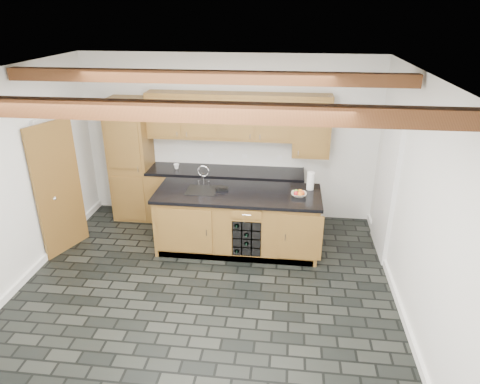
{
  "coord_description": "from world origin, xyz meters",
  "views": [
    {
      "loc": [
        1.02,
        -4.48,
        3.46
      ],
      "look_at": [
        0.39,
        0.8,
        1.15
      ],
      "focal_mm": 32.0,
      "sensor_mm": 36.0,
      "label": 1
    }
  ],
  "objects_px": {
    "island": "(238,220)",
    "fruit_bowl": "(299,195)",
    "paper_towel": "(311,181)",
    "kitchen_scale": "(222,188)"
  },
  "relations": [
    {
      "from": "island",
      "to": "kitchen_scale",
      "type": "distance_m",
      "value": 0.56
    },
    {
      "from": "kitchen_scale",
      "to": "paper_towel",
      "type": "xyz_separation_m",
      "value": [
        1.32,
        0.19,
        0.11
      ]
    },
    {
      "from": "island",
      "to": "kitchen_scale",
      "type": "bearing_deg",
      "value": 165.74
    },
    {
      "from": "island",
      "to": "fruit_bowl",
      "type": "bearing_deg",
      "value": -1.85
    },
    {
      "from": "island",
      "to": "fruit_bowl",
      "type": "distance_m",
      "value": 1.02
    },
    {
      "from": "island",
      "to": "paper_towel",
      "type": "bearing_deg",
      "value": 13.44
    },
    {
      "from": "island",
      "to": "paper_towel",
      "type": "distance_m",
      "value": 1.25
    },
    {
      "from": "paper_towel",
      "to": "island",
      "type": "bearing_deg",
      "value": -166.56
    },
    {
      "from": "island",
      "to": "paper_towel",
      "type": "relative_size",
      "value": 9.12
    },
    {
      "from": "fruit_bowl",
      "to": "island",
      "type": "bearing_deg",
      "value": 178.15
    }
  ]
}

